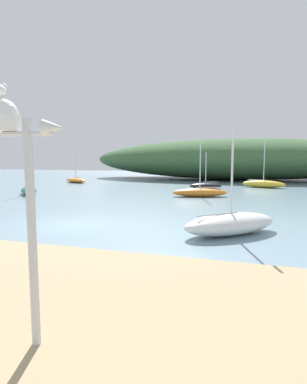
{
  "coord_description": "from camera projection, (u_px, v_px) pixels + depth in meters",
  "views": [
    {
      "loc": [
        7.12,
        -11.21,
        2.78
      ],
      "look_at": [
        2.64,
        3.69,
        1.11
      ],
      "focal_mm": 28.34,
      "sensor_mm": 36.0,
      "label": 1
    }
  ],
  "objects": [
    {
      "name": "sailboat_mid_channel",
      "position": [
        206.0,
        186.0,
        29.03
      ],
      "size": [
        3.28,
        2.05,
        3.49
      ],
      "color": "black",
      "rests_on": "ground"
    },
    {
      "name": "sailboat_west_reach",
      "position": [
        29.0,
        190.0,
        24.4
      ],
      "size": [
        3.37,
        3.66,
        4.01
      ],
      "color": "#287A4C",
      "rests_on": "ground"
    },
    {
      "name": "ground_plane",
      "position": [
        70.0,
        225.0,
        13.01
      ],
      "size": [
        120.0,
        120.0,
        0.0
      ],
      "primitive_type": "plane",
      "color": "#7A99A8"
    },
    {
      "name": "mast_structure",
      "position": [
        13.0,
        148.0,
        4.04
      ],
      "size": [
        1.16,
        0.46,
        3.38
      ],
      "color": "silver",
      "rests_on": "beach_sand"
    },
    {
      "name": "sailboat_off_point",
      "position": [
        231.0,
        224.0,
        11.29
      ],
      "size": [
        3.96,
        3.81,
        4.29
      ],
      "color": "white",
      "rests_on": "ground"
    },
    {
      "name": "seagull_on_radar",
      "position": [
        1.0,
        89.0,
        4.02
      ],
      "size": [
        0.18,
        0.3,
        0.22
      ],
      "color": "orange",
      "rests_on": "mast_structure"
    },
    {
      "name": "distant_hill",
      "position": [
        236.0,
        159.0,
        42.74
      ],
      "size": [
        41.86,
        15.61,
        5.7
      ],
      "primitive_type": "ellipsoid",
      "color": "#3D6038",
      "rests_on": "ground"
    },
    {
      "name": "sailboat_inner_mooring",
      "position": [
        263.0,
        184.0,
        30.18
      ],
      "size": [
        4.37,
        2.49,
        4.98
      ],
      "color": "gold",
      "rests_on": "ground"
    },
    {
      "name": "sailboat_centre_water",
      "position": [
        200.0,
        192.0,
        22.78
      ],
      "size": [
        4.29,
        2.36,
        4.05
      ],
      "color": "orange",
      "rests_on": "ground"
    },
    {
      "name": "sailboat_far_right",
      "position": [
        76.0,
        180.0,
        36.71
      ],
      "size": [
        3.98,
        3.05,
        4.35
      ],
      "color": "orange",
      "rests_on": "ground"
    }
  ]
}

